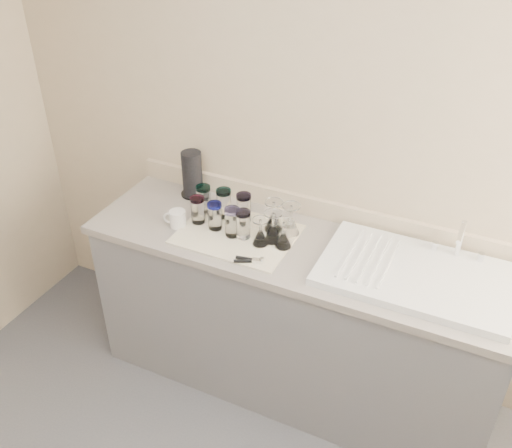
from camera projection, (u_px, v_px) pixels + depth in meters
The scene contains 19 objects.
room_envelope at pixel (126, 286), 1.41m from camera, with size 3.54×3.50×2.52m.
counter_unit at pixel (294, 317), 2.93m from camera, with size 2.06×0.62×0.90m.
sink_unit at pixel (416, 274), 2.47m from camera, with size 0.82×0.50×0.22m.
dish_towel at pixel (237, 234), 2.75m from camera, with size 0.55×0.42×0.01m, color white.
tumbler_teal at pixel (204, 199), 2.88m from camera, with size 0.07×0.07×0.15m.
tumbler_cyan at pixel (224, 203), 2.84m from camera, with size 0.08×0.08×0.15m.
tumbler_purple at pixel (244, 207), 2.81m from camera, with size 0.07×0.07×0.15m.
tumbler_magenta at pixel (198, 210), 2.80m from camera, with size 0.07×0.07×0.14m.
tumbler_blue at pixel (215, 216), 2.75m from camera, with size 0.07×0.07×0.14m.
tumbler_lavender at pixel (232, 222), 2.70m from camera, with size 0.07×0.07×0.15m.
tumbler_extra at pixel (243, 224), 2.69m from camera, with size 0.07×0.07×0.14m.
goblet_back_left at pixel (273, 220), 2.75m from camera, with size 0.09×0.09×0.16m.
goblet_back_right at pixel (291, 224), 2.73m from camera, with size 0.09×0.09×0.16m.
goblet_front_left at pixel (260, 236), 2.66m from camera, with size 0.08×0.08×0.14m.
goblet_front_right at pixel (283, 238), 2.64m from camera, with size 0.08×0.08×0.14m.
goblet_extra at pixel (273, 231), 2.68m from camera, with size 0.09×0.09×0.16m.
can_opener at pixel (249, 260), 2.56m from camera, with size 0.13×0.08×0.02m.
white_mug at pixel (177, 219), 2.80m from camera, with size 0.12×0.10×0.08m.
paper_towel_roll at pixel (192, 174), 3.01m from camera, with size 0.13×0.13×0.25m.
Camera 1 is at (0.76, -0.85, 2.46)m, focal length 40.00 mm.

